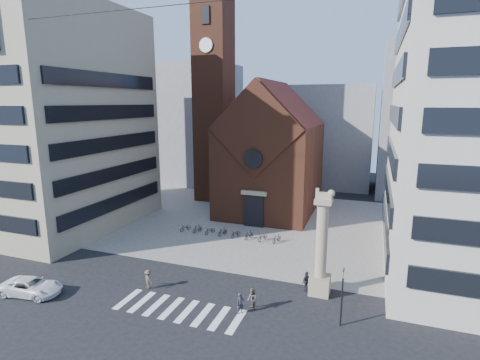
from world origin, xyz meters
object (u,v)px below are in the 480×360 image
white_car (31,287)px  pedestrian_2 (306,281)px  scooter_0 (185,227)px  pedestrian_1 (252,299)px  lion_column (321,253)px  pedestrian_0 (240,303)px  traffic_light (342,295)px

white_car → pedestrian_2: 22.08m
white_car → scooter_0: 18.13m
pedestrian_1 → lion_column: bearing=96.2°
white_car → pedestrian_0: (16.64, 3.10, 0.11)m
white_car → pedestrian_1: bearing=-85.7°
traffic_light → scooter_0: bearing=144.7°
pedestrian_0 → traffic_light: bearing=-35.9°
lion_column → traffic_light: bearing=-63.5°
lion_column → pedestrian_1: bearing=-136.4°
traffic_light → pedestrian_2: bearing=127.6°
pedestrian_0 → pedestrian_1: 1.00m
pedestrian_2 → scooter_0: size_ratio=1.05×
pedestrian_2 → pedestrian_0: bearing=165.6°
white_car → pedestrian_0: pedestrian_0 is taller
traffic_light → pedestrian_1: 6.52m
traffic_light → scooter_0: 23.55m
pedestrian_1 → pedestrian_0: bearing=-79.3°
lion_column → scooter_0: bearing=150.9°
white_car → lion_column: bearing=-78.0°
lion_column → scooter_0: (-17.18, 9.55, -2.98)m
pedestrian_0 → pedestrian_1: (0.66, 0.74, 0.06)m
white_car → pedestrian_1: (17.31, 3.85, 0.17)m
lion_column → pedestrian_1: size_ratio=5.14×
traffic_light → scooter_0: size_ratio=2.67×
lion_column → pedestrian_2: lion_column is taller
scooter_0 → lion_column: bearing=-8.0°
lion_column → pedestrian_1: 6.57m
traffic_light → scooter_0: (-19.17, 13.55, -1.81)m
lion_column → pedestrian_1: lion_column is taller
traffic_light → pedestrian_0: traffic_light is taller
lion_column → pedestrian_0: size_ratio=5.54×
pedestrian_0 → lion_column: bearing=1.0°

